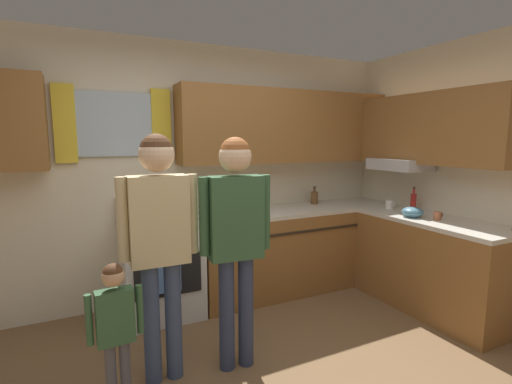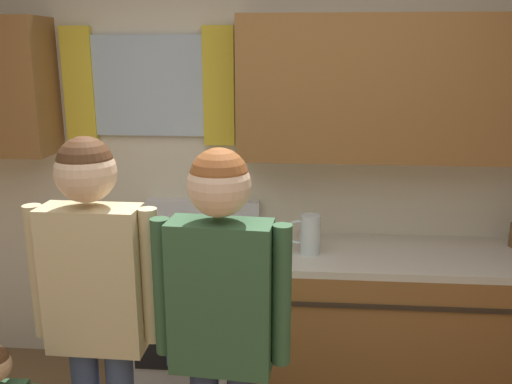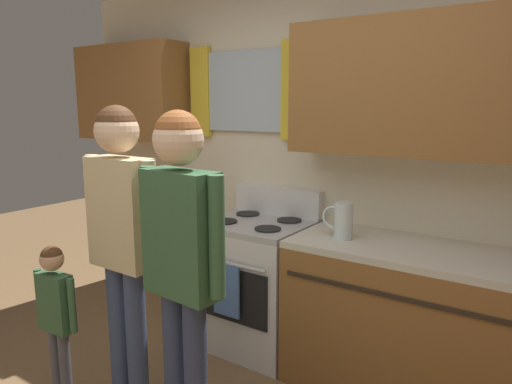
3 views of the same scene
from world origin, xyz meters
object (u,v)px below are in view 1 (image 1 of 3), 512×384
water_pitcher (226,205)px  small_child (116,322)px  cup_terracotta (438,216)px  bottle_sauce_red (413,201)px  bottle_squat_brown (314,197)px  stove_oven (161,266)px  mug_ceramic_white (390,204)px  adult_in_plaid (236,226)px  adult_holding_child (159,229)px  mixing_bowl (413,212)px

water_pitcher → small_child: (-1.16, -1.15, -0.42)m
cup_terracotta → water_pitcher: 2.00m
bottle_sauce_red → small_child: bottle_sauce_red is taller
bottle_squat_brown → stove_oven: bearing=-175.5°
bottle_squat_brown → mug_ceramic_white: bottle_squat_brown is taller
adult_in_plaid → small_child: adult_in_plaid is taller
stove_oven → small_child: size_ratio=1.16×
adult_holding_child → adult_in_plaid: size_ratio=1.01×
bottle_squat_brown → water_pitcher: (-1.18, -0.20, 0.03)m
cup_terracotta → water_pitcher: bearing=148.6°
adult_holding_child → small_child: (-0.32, -0.22, -0.47)m
bottle_squat_brown → mixing_bowl: bottle_squat_brown is taller
bottle_squat_brown → mixing_bowl: 1.13m
cup_terracotta → bottle_squat_brown: bearing=112.8°
adult_in_plaid → small_child: 0.95m
mixing_bowl → adult_in_plaid: bearing=-174.8°
mixing_bowl → water_pitcher: bearing=152.2°
stove_oven → cup_terracotta: size_ratio=10.11×
bottle_squat_brown → adult_in_plaid: adult_in_plaid is taller
stove_oven → bottle_squat_brown: bottle_squat_brown is taller
water_pitcher → bottle_sauce_red: bearing=-16.4°
adult_in_plaid → water_pitcher: bearing=71.7°
water_pitcher → mixing_bowl: size_ratio=1.09×
cup_terracotta → mixing_bowl: mixing_bowl is taller
water_pitcher → adult_in_plaid: 1.07m
small_child → stove_oven: bearing=66.9°
cup_terracotta → small_child: bearing=-177.7°
stove_oven → mixing_bowl: 2.47m
bottle_squat_brown → adult_holding_child: size_ratio=0.12×
stove_oven → cup_terracotta: bearing=-25.0°
small_child → water_pitcher: bearing=44.8°
stove_oven → mixing_bowl: (2.25, -0.90, 0.48)m
adult_holding_child → small_child: 0.61m
bottle_sauce_red → water_pitcher: (-1.93, 0.57, 0.02)m
mug_ceramic_white → stove_oven: bearing=168.6°
stove_oven → mixing_bowl: bearing=-21.8°
bottle_sauce_red → adult_in_plaid: adult_in_plaid is taller
cup_terracotta → water_pitcher: size_ratio=0.49×
stove_oven → water_pitcher: size_ratio=5.00×
bottle_squat_brown → cup_terracotta: bottle_squat_brown is taller
water_pitcher → adult_in_plaid: size_ratio=0.13×
stove_oven → bottle_squat_brown: (1.83, 0.15, 0.51)m
stove_oven → water_pitcher: bearing=-5.0°
bottle_sauce_red → cup_terracotta: size_ratio=2.26×
bottle_sauce_red → mug_ceramic_white: (-0.19, 0.14, -0.05)m
bottle_sauce_red → cup_terracotta: bearing=-114.8°
mug_ceramic_white → bottle_sauce_red: bearing=-36.0°
cup_terracotta → adult_holding_child: bearing=177.6°
bottle_squat_brown → adult_holding_child: adult_holding_child is taller
adult_holding_child → bottle_sauce_red: bearing=7.6°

